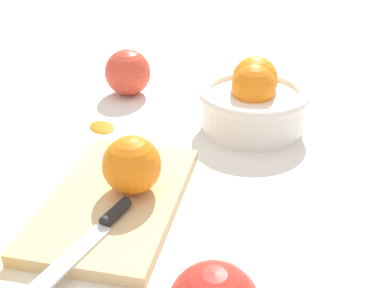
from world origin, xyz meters
TOP-DOWN VIEW (x-y plane):
  - ground_plane at (0.00, 0.00)m, footprint 2.40×2.40m
  - bowl at (-0.18, 0.15)m, footprint 0.17×0.17m
  - cutting_board at (0.07, 0.03)m, footprint 0.26×0.17m
  - orange_on_board at (0.06, 0.04)m, footprint 0.07×0.07m
  - knife at (0.15, 0.04)m, footprint 0.15×0.05m
  - apple_front_left at (-0.26, -0.09)m, footprint 0.08×0.08m
  - citrus_peel at (-0.12, -0.08)m, footprint 0.06×0.06m

SIDE VIEW (x-z plane):
  - ground_plane at x=0.00m, z-range 0.00..0.00m
  - citrus_peel at x=-0.12m, z-range 0.00..0.01m
  - cutting_board at x=0.07m, z-range 0.00..0.02m
  - knife at x=0.15m, z-range 0.01..0.03m
  - apple_front_left at x=-0.26m, z-range 0.00..0.08m
  - bowl at x=-0.18m, z-range -0.01..0.10m
  - orange_on_board at x=0.06m, z-range 0.02..0.09m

